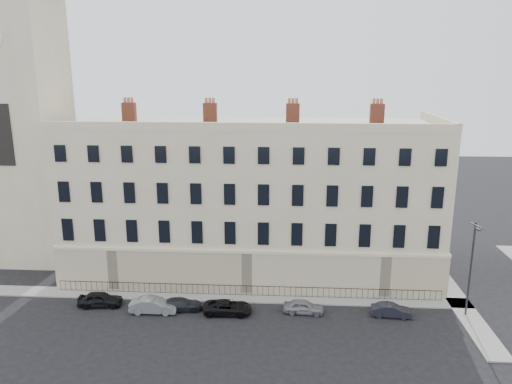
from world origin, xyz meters
TOP-DOWN VIEW (x-y plane):
  - ground at (0.00, 0.00)m, footprint 160.00×160.00m
  - terrace at (-5.97, 11.97)m, footprint 36.22×12.22m
  - church_tower at (-30.00, 14.00)m, footprint 8.00×8.13m
  - pavement_terrace at (-10.00, 5.00)m, footprint 48.00×2.00m
  - pavement_east_return at (13.00, 8.00)m, footprint 2.00×24.00m
  - railings at (-6.00, 5.40)m, footprint 35.00×0.04m
  - car_a at (-18.65, 2.68)m, footprint 3.95×1.89m
  - car_b at (-13.69, 1.84)m, footprint 4.06×1.50m
  - car_c at (-11.43, 2.37)m, footprint 3.90×2.06m
  - car_d at (-7.32, 2.02)m, footprint 4.21×2.01m
  - car_e at (-0.87, 2.53)m, footprint 3.52×1.59m
  - car_f at (6.48, 2.40)m, footprint 3.45×1.44m
  - streetlamp at (12.76, 2.81)m, footprint 0.57×1.77m

SIDE VIEW (x-z plane):
  - ground at x=0.00m, z-range 0.00..0.00m
  - pavement_terrace at x=-10.00m, z-range 0.00..0.12m
  - pavement_east_return at x=13.00m, z-range 0.00..0.12m
  - car_c at x=-11.43m, z-range 0.00..1.08m
  - railings at x=-6.00m, z-range 0.07..1.03m
  - car_f at x=6.48m, z-range 0.00..1.11m
  - car_d at x=-7.32m, z-range 0.00..1.16m
  - car_e at x=-0.87m, z-range 0.00..1.17m
  - car_a at x=-18.65m, z-range 0.00..1.30m
  - car_b at x=-13.69m, z-range 0.00..1.33m
  - streetlamp at x=12.76m, z-range 0.45..8.76m
  - terrace at x=-5.97m, z-range -1.00..16.00m
  - church_tower at x=-30.00m, z-range -3.34..40.66m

